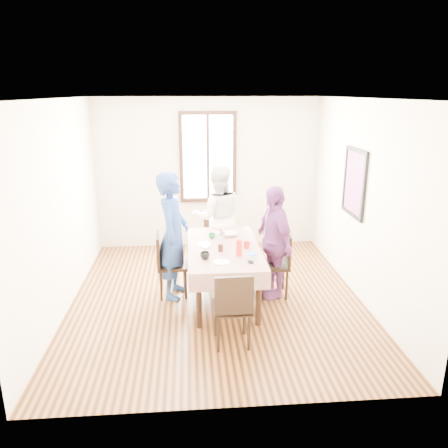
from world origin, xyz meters
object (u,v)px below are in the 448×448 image
Objects in this scene: chair_left at (173,265)px; chair_near at (232,307)px; person_left at (173,236)px; person_right at (273,242)px; chair_far at (218,240)px; dining_table at (224,273)px; chair_right at (274,265)px; person_far at (218,218)px.

chair_left is 1.00× the size of chair_near.
person_left reaches higher than person_right.
chair_left is 1.00× the size of chair_far.
person_right is (1.38, -0.10, -0.09)m from person_left.
chair_near is at bearing -141.64° from person_left.
dining_table is 0.87m from person_left.
person_left is 1.12× the size of person_right.
chair_right is 1.46m from person_left.
dining_table is at bearing 88.40° from person_far.
chair_left is 0.54× the size of person_far.
chair_left is 1.22m from chair_far.
dining_table is at bearing -100.39° from person_right.
chair_far is at bearing -162.71° from person_right.
dining_table is at bearing 98.36° from chair_right.
dining_table is at bearing 88.85° from chair_near.
person_far is at bearing -162.21° from person_right.
chair_right is 0.57× the size of person_right.
person_left is at bearing 86.87° from chair_left.
chair_near is 0.54× the size of person_far.
person_left is (-0.69, 1.31, 0.43)m from chair_near.
chair_left is at bearing 52.43° from person_far.
chair_near is (-0.00, -2.30, 0.00)m from chair_far.
chair_far is at bearing 141.48° from chair_left.
person_far is 1.07× the size of person_right.
chair_right is 0.54× the size of person_far.
chair_left is at bearing -109.04° from person_right.
person_right is at bearing -83.72° from person_left.
chair_far is (-0.71, 1.10, 0.00)m from chair_right.
chair_near is at bearing 88.40° from person_far.
chair_left is (-0.71, 0.16, 0.08)m from dining_table.
chair_near is 0.57× the size of person_right.
chair_far is 0.39m from person_far.
chair_near is (-0.71, -1.20, 0.00)m from chair_right.
person_right is at bearing 94.12° from chair_right.
dining_table is at bearing -92.23° from person_left.
person_right is at bearing 82.58° from chair_left.
person_right is (0.69, 0.05, 0.42)m from dining_table.
chair_left is 1.49m from chair_near.
chair_right reaches higher than dining_table.
dining_table is 1.06× the size of person_right.
dining_table is 1.15m from chair_far.
person_right reaches higher than chair_left.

